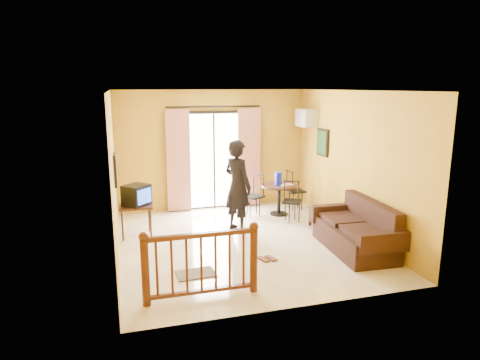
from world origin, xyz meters
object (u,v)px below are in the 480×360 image
object	(u,v)px
coffee_table	(329,218)
sofa	(357,232)
standing_person	(238,186)
dining_table	(279,191)
television	(137,195)

from	to	relation	value
coffee_table	sofa	distance (m)	1.08
coffee_table	standing_person	world-z (taller)	standing_person
coffee_table	dining_table	bearing A→B (deg)	112.15
standing_person	coffee_table	bearing A→B (deg)	-136.18
television	coffee_table	size ratio (longest dim) A/B	0.64
dining_table	television	bearing A→B (deg)	-169.20
dining_table	sofa	xyz separation A→B (m)	(0.56, -2.43, -0.21)
dining_table	standing_person	distance (m)	1.49
sofa	television	bearing A→B (deg)	156.85
sofa	dining_table	bearing A→B (deg)	105.97
sofa	standing_person	size ratio (longest dim) A/B	1.03
television	dining_table	distance (m)	3.23
sofa	standing_person	xyz separation A→B (m)	(-1.76, 1.63, 0.59)
television	dining_table	bearing A→B (deg)	-33.19
dining_table	coffee_table	world-z (taller)	dining_table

